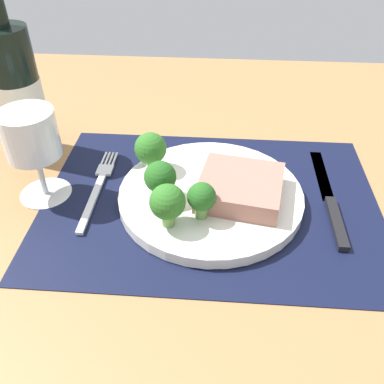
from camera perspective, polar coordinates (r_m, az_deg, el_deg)
name	(u,v)px	position (r cm, az deg, el deg)	size (l,w,h in cm)	color
ground_plane	(210,209)	(61.95, 2.46, -2.37)	(140.00, 110.00, 3.00)	#996D42
placemat	(210,201)	(60.88, 2.50, -1.20)	(47.91, 34.80, 0.30)	black
plate	(211,196)	(60.27, 2.53, -0.50)	(26.17, 26.17, 1.60)	silver
steak	(240,187)	(58.46, 6.55, 0.64)	(11.15, 10.69, 2.92)	#9E6B5B
broccoli_center	(151,149)	(62.45, -5.63, 5.85)	(4.75, 4.75, 6.02)	#5B8942
broccoli_near_steak	(160,178)	(56.68, -4.33, 1.94)	(4.39, 4.39, 5.77)	#6B994C
broccoli_near_fork	(202,198)	(53.64, 1.30, -0.79)	(3.77, 3.77, 5.24)	#6B994C
broccoli_front_edge	(168,203)	(52.25, -3.33, -1.45)	(4.59, 4.59, 6.05)	#6B994C
fork	(98,187)	(64.19, -12.61, 0.63)	(2.40, 19.20, 0.50)	silver
knife	(330,202)	(63.12, 18.22, -1.25)	(1.80, 23.00, 0.80)	black
wine_bottle	(18,92)	(71.50, -22.51, 12.34)	(7.38, 7.38, 29.30)	black
wine_glass	(32,139)	(60.98, -20.86, 6.66)	(7.47, 7.47, 13.45)	silver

